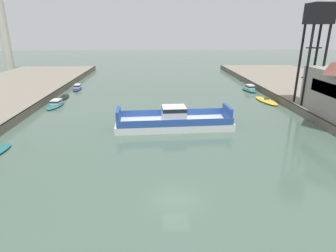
{
  "coord_description": "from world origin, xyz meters",
  "views": [
    {
      "loc": [
        -1.84,
        -22.31,
        14.91
      ],
      "look_at": [
        0.0,
        15.22,
        2.0
      ],
      "focal_mm": 30.09,
      "sensor_mm": 36.0,
      "label": 1
    }
  ],
  "objects_px": {
    "moored_boat_near_left": "(56,104)",
    "moored_boat_mid_right": "(266,101)",
    "moored_boat_far_left": "(77,88)",
    "smokestack_distant_a": "(2,22)",
    "chain_ferry": "(174,121)",
    "moored_boat_far_right": "(249,89)",
    "crane_tower": "(318,23)",
    "moored_boat_upstream_b": "(64,97)"
  },
  "relations": [
    {
      "from": "moored_boat_near_left",
      "to": "crane_tower",
      "type": "distance_m",
      "value": 52.01
    },
    {
      "from": "chain_ferry",
      "to": "moored_boat_mid_right",
      "type": "relative_size",
      "value": 2.16
    },
    {
      "from": "moored_boat_mid_right",
      "to": "smokestack_distant_a",
      "type": "bearing_deg",
      "value": 145.96
    },
    {
      "from": "moored_boat_far_left",
      "to": "smokestack_distant_a",
      "type": "relative_size",
      "value": 0.2
    },
    {
      "from": "moored_boat_near_left",
      "to": "crane_tower",
      "type": "relative_size",
      "value": 0.42
    },
    {
      "from": "moored_boat_mid_right",
      "to": "moored_boat_far_left",
      "type": "relative_size",
      "value": 1.3
    },
    {
      "from": "moored_boat_mid_right",
      "to": "smokestack_distant_a",
      "type": "relative_size",
      "value": 0.26
    },
    {
      "from": "crane_tower",
      "to": "moored_boat_far_right",
      "type": "bearing_deg",
      "value": 104.14
    },
    {
      "from": "chain_ferry",
      "to": "moored_boat_near_left",
      "type": "distance_m",
      "value": 27.6
    },
    {
      "from": "moored_boat_near_left",
      "to": "moored_boat_far_left",
      "type": "relative_size",
      "value": 1.12
    },
    {
      "from": "smokestack_distant_a",
      "to": "chain_ferry",
      "type": "bearing_deg",
      "value": -50.15
    },
    {
      "from": "moored_boat_far_right",
      "to": "crane_tower",
      "type": "height_order",
      "value": "crane_tower"
    },
    {
      "from": "chain_ferry",
      "to": "moored_boat_mid_right",
      "type": "distance_m",
      "value": 26.7
    },
    {
      "from": "moored_boat_mid_right",
      "to": "moored_boat_upstream_b",
      "type": "bearing_deg",
      "value": 172.75
    },
    {
      "from": "moored_boat_far_right",
      "to": "moored_boat_upstream_b",
      "type": "relative_size",
      "value": 1.06
    },
    {
      "from": "chain_ferry",
      "to": "smokestack_distant_a",
      "type": "bearing_deg",
      "value": 129.85
    },
    {
      "from": "chain_ferry",
      "to": "moored_boat_upstream_b",
      "type": "distance_m",
      "value": 32.28
    },
    {
      "from": "moored_boat_upstream_b",
      "to": "moored_boat_near_left",
      "type": "bearing_deg",
      "value": -86.36
    },
    {
      "from": "moored_boat_upstream_b",
      "to": "crane_tower",
      "type": "bearing_deg",
      "value": -14.75
    },
    {
      "from": "moored_boat_near_left",
      "to": "moored_boat_mid_right",
      "type": "height_order",
      "value": "moored_boat_near_left"
    },
    {
      "from": "moored_boat_mid_right",
      "to": "smokestack_distant_a",
      "type": "distance_m",
      "value": 97.59
    },
    {
      "from": "moored_boat_mid_right",
      "to": "crane_tower",
      "type": "relative_size",
      "value": 0.48
    },
    {
      "from": "moored_boat_far_left",
      "to": "chain_ferry",
      "type": "bearing_deg",
      "value": -53.61
    },
    {
      "from": "moored_boat_mid_right",
      "to": "chain_ferry",
      "type": "bearing_deg",
      "value": -143.09
    },
    {
      "from": "moored_boat_far_left",
      "to": "moored_boat_upstream_b",
      "type": "distance_m",
      "value": 9.72
    },
    {
      "from": "chain_ferry",
      "to": "moored_boat_upstream_b",
      "type": "height_order",
      "value": "chain_ferry"
    },
    {
      "from": "chain_ferry",
      "to": "moored_boat_far_right",
      "type": "relative_size",
      "value": 2.77
    },
    {
      "from": "moored_boat_far_right",
      "to": "crane_tower",
      "type": "xyz_separation_m",
      "value": [
        4.7,
        -18.66,
        15.32
      ]
    },
    {
      "from": "smokestack_distant_a",
      "to": "moored_boat_far_right",
      "type": "bearing_deg",
      "value": -28.11
    },
    {
      "from": "moored_boat_far_left",
      "to": "crane_tower",
      "type": "distance_m",
      "value": 56.32
    },
    {
      "from": "moored_boat_near_left",
      "to": "moored_boat_mid_right",
      "type": "relative_size",
      "value": 0.86
    },
    {
      "from": "moored_boat_near_left",
      "to": "moored_boat_far_left",
      "type": "bearing_deg",
      "value": 89.44
    },
    {
      "from": "moored_boat_far_left",
      "to": "moored_boat_upstream_b",
      "type": "bearing_deg",
      "value": -93.63
    },
    {
      "from": "moored_boat_far_right",
      "to": "smokestack_distant_a",
      "type": "xyz_separation_m",
      "value": [
        -79.5,
        42.47,
        16.79
      ]
    },
    {
      "from": "crane_tower",
      "to": "smokestack_distant_a",
      "type": "height_order",
      "value": "smokestack_distant_a"
    },
    {
      "from": "moored_boat_near_left",
      "to": "moored_boat_mid_right",
      "type": "distance_m",
      "value": 44.72
    },
    {
      "from": "chain_ferry",
      "to": "moored_boat_near_left",
      "type": "xyz_separation_m",
      "value": [
        -23.36,
        14.68,
        -0.62
      ]
    },
    {
      "from": "moored_boat_upstream_b",
      "to": "moored_boat_mid_right",
      "type": "bearing_deg",
      "value": -7.25
    },
    {
      "from": "moored_boat_far_left",
      "to": "smokestack_distant_a",
      "type": "distance_m",
      "value": 54.64
    },
    {
      "from": "moored_boat_near_left",
      "to": "moored_boat_mid_right",
      "type": "bearing_deg",
      "value": 1.72
    },
    {
      "from": "chain_ferry",
      "to": "smokestack_distant_a",
      "type": "relative_size",
      "value": 0.57
    },
    {
      "from": "moored_boat_far_left",
      "to": "moored_boat_upstream_b",
      "type": "relative_size",
      "value": 1.05
    }
  ]
}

